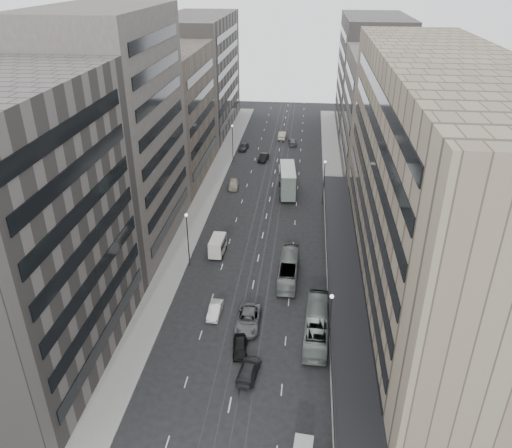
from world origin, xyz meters
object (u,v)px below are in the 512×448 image
at_px(sedan_1, 215,310).
at_px(sedan_2, 248,319).
at_px(sedan_0, 240,346).
at_px(bus_near, 317,325).
at_px(panel_van, 217,245).
at_px(pedestrian, 344,365).
at_px(double_decker, 288,180).
at_px(bus_far, 288,269).

relative_size(sedan_1, sedan_2, 0.67).
height_order(sedan_0, sedan_1, sedan_0).
height_order(bus_near, sedan_2, bus_near).
height_order(bus_near, panel_van, bus_near).
distance_m(sedan_1, pedestrian, 17.52).
relative_size(bus_near, sedan_1, 2.71).
xyz_separation_m(bus_near, pedestrian, (2.90, -5.78, -0.48)).
distance_m(bus_near, sedan_0, 9.32).
bearing_deg(bus_near, panel_van, -46.72).
xyz_separation_m(panel_van, sedan_1, (2.20, -14.47, -0.83)).
relative_size(double_decker, panel_van, 2.22).
distance_m(double_decker, sedan_1, 38.47).
bearing_deg(sedan_0, sedan_2, 78.86).
xyz_separation_m(bus_far, sedan_0, (-4.69, -15.42, -0.75)).
distance_m(bus_far, sedan_1, 12.62).
height_order(bus_far, double_decker, double_decker).
bearing_deg(pedestrian, bus_far, -103.79).
xyz_separation_m(panel_van, sedan_0, (6.16, -20.73, -0.82)).
height_order(bus_near, double_decker, double_decker).
bearing_deg(sedan_0, bus_far, 66.45).
bearing_deg(sedan_1, panel_van, 100.32).
bearing_deg(bus_near, double_decker, -79.79).
xyz_separation_m(bus_near, double_decker, (-5.41, 40.35, 1.28)).
bearing_deg(bus_far, bus_near, 109.14).
bearing_deg(sedan_2, sedan_0, -94.39).
relative_size(bus_far, sedan_1, 2.51).
distance_m(bus_near, double_decker, 40.73).
xyz_separation_m(bus_far, sedan_1, (-8.65, -9.16, -0.76)).
distance_m(sedan_0, sedan_1, 7.41).
bearing_deg(bus_far, sedan_1, 47.73).
bearing_deg(panel_van, double_decker, 70.49).
height_order(bus_near, sedan_0, bus_near).
bearing_deg(bus_near, pedestrian, 119.19).
relative_size(bus_near, double_decker, 1.13).
bearing_deg(pedestrian, sedan_2, -66.29).
relative_size(panel_van, sedan_2, 0.72).
bearing_deg(sedan_1, bus_near, -10.05).
bearing_deg(bus_near, sedan_0, 25.86).
xyz_separation_m(sedan_1, sedan_2, (4.33, -1.60, 0.18)).
bearing_deg(sedan_1, double_decker, 81.07).
bearing_deg(bus_near, bus_far, -69.37).
bearing_deg(double_decker, bus_far, -91.69).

